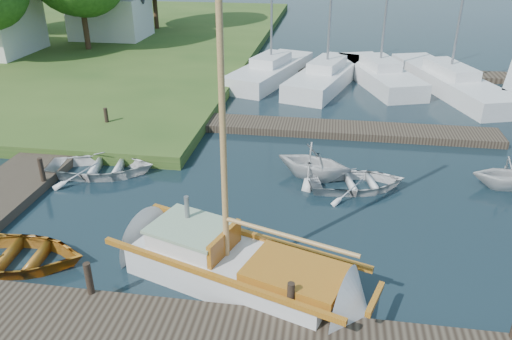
# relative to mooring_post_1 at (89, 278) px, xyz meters

# --- Properties ---
(ground) EXTENTS (160.00, 160.00, 0.00)m
(ground) POSITION_rel_mooring_post_1_xyz_m (3.00, 5.00, -0.70)
(ground) COLOR black
(ground) RESTS_ON ground
(left_dock) EXTENTS (2.20, 18.00, 0.30)m
(left_dock) POSITION_rel_mooring_post_1_xyz_m (-5.00, 7.00, -0.55)
(left_dock) COLOR black
(left_dock) RESTS_ON ground
(far_dock) EXTENTS (14.00, 1.60, 0.30)m
(far_dock) POSITION_rel_mooring_post_1_xyz_m (5.00, 11.50, -0.55)
(far_dock) COLOR black
(far_dock) RESTS_ON ground
(pontoon) EXTENTS (30.00, 1.60, 0.30)m
(pontoon) POSITION_rel_mooring_post_1_xyz_m (13.00, 21.00, -0.55)
(pontoon) COLOR black
(pontoon) RESTS_ON ground
(mooring_post_1) EXTENTS (0.16, 0.16, 0.80)m
(mooring_post_1) POSITION_rel_mooring_post_1_xyz_m (0.00, 0.00, 0.00)
(mooring_post_1) COLOR black
(mooring_post_1) RESTS_ON near_dock
(mooring_post_2) EXTENTS (0.16, 0.16, 0.80)m
(mooring_post_2) POSITION_rel_mooring_post_1_xyz_m (4.50, 0.00, 0.00)
(mooring_post_2) COLOR black
(mooring_post_2) RESTS_ON near_dock
(mooring_post_4) EXTENTS (0.16, 0.16, 0.80)m
(mooring_post_4) POSITION_rel_mooring_post_1_xyz_m (-4.00, 5.00, 0.00)
(mooring_post_4) COLOR black
(mooring_post_4) RESTS_ON left_dock
(mooring_post_5) EXTENTS (0.16, 0.16, 0.80)m
(mooring_post_5) POSITION_rel_mooring_post_1_xyz_m (-4.00, 10.00, 0.00)
(mooring_post_5) COLOR black
(mooring_post_5) RESTS_ON left_dock
(sailboat) EXTENTS (7.40, 4.18, 9.83)m
(sailboat) POSITION_rel_mooring_post_1_xyz_m (3.19, 1.26, -0.36)
(sailboat) COLOR silver
(sailboat) RESTS_ON ground
(dinghy) EXTENTS (3.79, 2.83, 0.75)m
(dinghy) POSITION_rel_mooring_post_1_xyz_m (-2.61, 1.09, -0.33)
(dinghy) COLOR brown
(dinghy) RESTS_ON ground
(tender_a) EXTENTS (3.96, 3.08, 0.75)m
(tender_a) POSITION_rel_mooring_post_1_xyz_m (-2.64, 6.33, -0.32)
(tender_a) COLOR silver
(tender_a) RESTS_ON ground
(tender_b) EXTENTS (3.13, 2.90, 1.36)m
(tender_b) POSITION_rel_mooring_post_1_xyz_m (4.65, 7.15, -0.02)
(tender_b) COLOR silver
(tender_b) RESTS_ON ground
(tender_c) EXTENTS (3.65, 2.99, 0.66)m
(tender_c) POSITION_rel_mooring_post_1_xyz_m (6.11, 6.56, -0.37)
(tender_c) COLOR silver
(tender_c) RESTS_ON ground
(tender_d) EXTENTS (2.34, 2.03, 1.20)m
(tender_d) POSITION_rel_mooring_post_1_xyz_m (11.00, 7.33, -0.10)
(tender_d) COLOR silver
(tender_d) RESTS_ON ground
(marina_boat_0) EXTENTS (4.37, 7.90, 11.16)m
(marina_boat_0) POSITION_rel_mooring_post_1_xyz_m (1.68, 19.18, -0.13)
(marina_boat_0) COLOR silver
(marina_boat_0) RESTS_ON ground
(marina_boat_1) EXTENTS (4.39, 8.31, 10.98)m
(marina_boat_1) POSITION_rel_mooring_post_1_xyz_m (4.80, 18.60, -0.13)
(marina_boat_1) COLOR silver
(marina_boat_1) RESTS_ON ground
(marina_boat_2) EXTENTS (4.53, 7.84, 10.34)m
(marina_boat_2) POSITION_rel_mooring_post_1_xyz_m (7.65, 19.34, -0.13)
(marina_boat_2) COLOR silver
(marina_boat_2) RESTS_ON ground
(marina_boat_3) EXTENTS (5.15, 9.91, 12.71)m
(marina_boat_3) POSITION_rel_mooring_post_1_xyz_m (11.18, 18.50, -0.12)
(marina_boat_3) COLOR silver
(marina_boat_3) RESTS_ON ground
(house_c) EXTENTS (5.25, 4.00, 5.28)m
(house_c) POSITION_rel_mooring_post_1_xyz_m (-11.00, 27.00, 1.88)
(house_c) COLOR silver
(house_c) RESTS_ON shore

